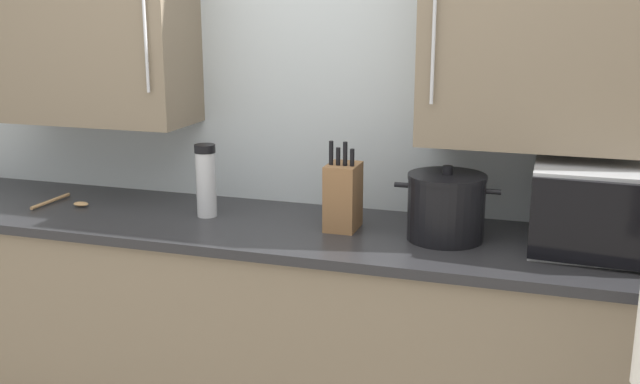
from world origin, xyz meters
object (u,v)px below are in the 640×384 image
(wooden_spoon, at_px, (66,203))
(stock_pot, at_px, (446,207))
(thermos_flask, at_px, (206,180))
(microwave_oven, at_px, (615,210))
(knife_block, at_px, (343,196))

(wooden_spoon, bearing_deg, stock_pot, 0.67)
(wooden_spoon, relative_size, stock_pot, 0.64)
(thermos_flask, bearing_deg, microwave_oven, 0.49)
(wooden_spoon, height_order, stock_pot, stock_pot)
(wooden_spoon, bearing_deg, thermos_flask, 2.57)
(microwave_oven, relative_size, thermos_flask, 2.04)
(knife_block, bearing_deg, wooden_spoon, -178.61)
(knife_block, height_order, stock_pot, knife_block)
(microwave_oven, bearing_deg, knife_block, -179.24)
(wooden_spoon, xyz_separation_m, stock_pot, (1.53, 0.02, 0.11))
(wooden_spoon, distance_m, stock_pot, 1.54)
(knife_block, xyz_separation_m, stock_pot, (0.37, -0.01, -0.01))
(microwave_oven, distance_m, knife_block, 0.91)
(microwave_oven, xyz_separation_m, thermos_flask, (-1.45, -0.01, -0.00))
(thermos_flask, bearing_deg, wooden_spoon, -177.43)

